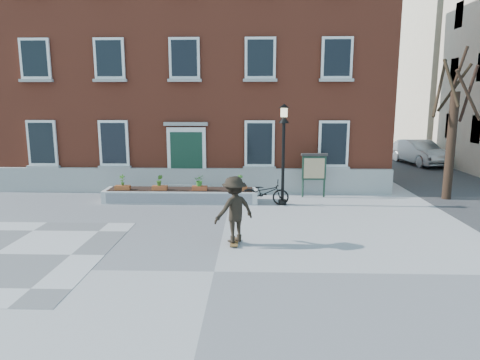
{
  "coord_description": "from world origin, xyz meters",
  "views": [
    {
      "loc": [
        0.92,
        -9.66,
        4.05
      ],
      "look_at": [
        0.5,
        4.0,
        1.5
      ],
      "focal_mm": 32.0,
      "sensor_mm": 36.0,
      "label": 1
    }
  ],
  "objects_px": {
    "parked_car": "(419,152)",
    "skateboarder": "(234,209)",
    "bicycle": "(265,192)",
    "lamp_post": "(283,140)",
    "notice_board": "(314,168)"
  },
  "relations": [
    {
      "from": "parked_car",
      "to": "skateboarder",
      "type": "height_order",
      "value": "skateboarder"
    },
    {
      "from": "skateboarder",
      "to": "parked_car",
      "type": "bearing_deg",
      "value": 54.87
    },
    {
      "from": "bicycle",
      "to": "lamp_post",
      "type": "xyz_separation_m",
      "value": [
        0.69,
        0.05,
        2.05
      ]
    },
    {
      "from": "lamp_post",
      "to": "bicycle",
      "type": "bearing_deg",
      "value": -176.16
    },
    {
      "from": "parked_car",
      "to": "skateboarder",
      "type": "xyz_separation_m",
      "value": [
        -11.15,
        -15.85,
        0.24
      ]
    },
    {
      "from": "bicycle",
      "to": "skateboarder",
      "type": "relative_size",
      "value": 0.95
    },
    {
      "from": "notice_board",
      "to": "parked_car",
      "type": "bearing_deg",
      "value": 50.33
    },
    {
      "from": "parked_car",
      "to": "notice_board",
      "type": "relative_size",
      "value": 2.54
    },
    {
      "from": "notice_board",
      "to": "lamp_post",
      "type": "bearing_deg",
      "value": -135.81
    },
    {
      "from": "notice_board",
      "to": "skateboarder",
      "type": "bearing_deg",
      "value": -116.76
    },
    {
      "from": "bicycle",
      "to": "lamp_post",
      "type": "distance_m",
      "value": 2.16
    },
    {
      "from": "bicycle",
      "to": "notice_board",
      "type": "xyz_separation_m",
      "value": [
        2.09,
        1.41,
        0.77
      ]
    },
    {
      "from": "lamp_post",
      "to": "skateboarder",
      "type": "xyz_separation_m",
      "value": [
        -1.69,
        -4.77,
        -1.52
      ]
    },
    {
      "from": "parked_car",
      "to": "lamp_post",
      "type": "relative_size",
      "value": 1.21
    },
    {
      "from": "lamp_post",
      "to": "notice_board",
      "type": "relative_size",
      "value": 2.1
    }
  ]
}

